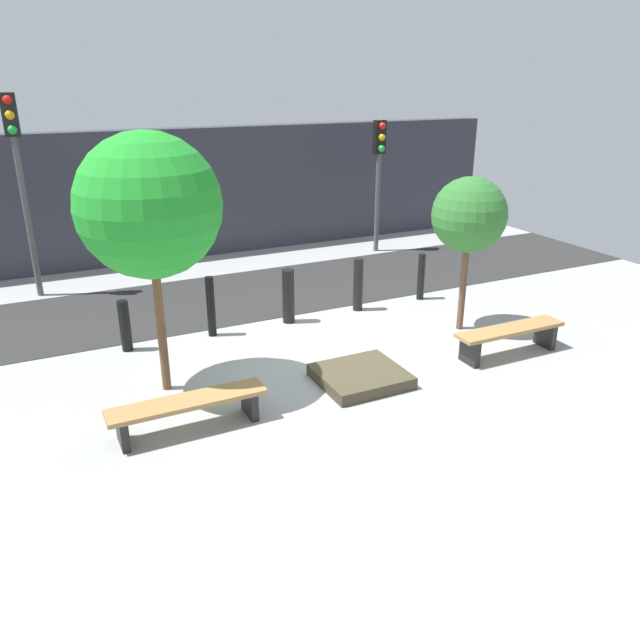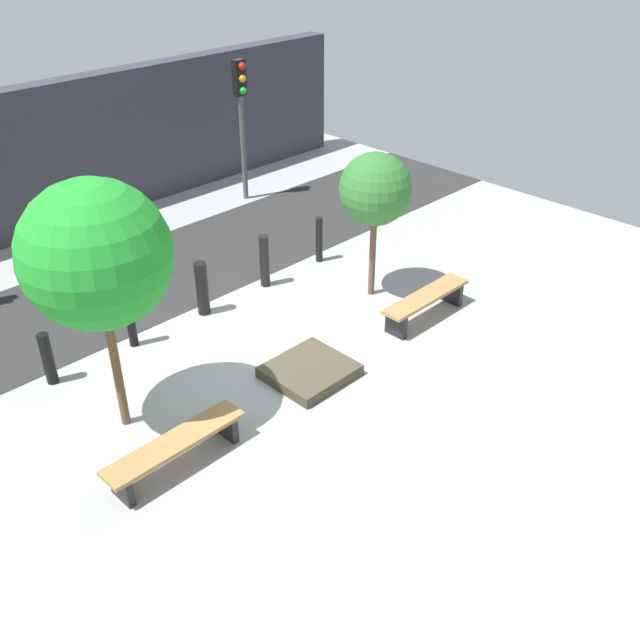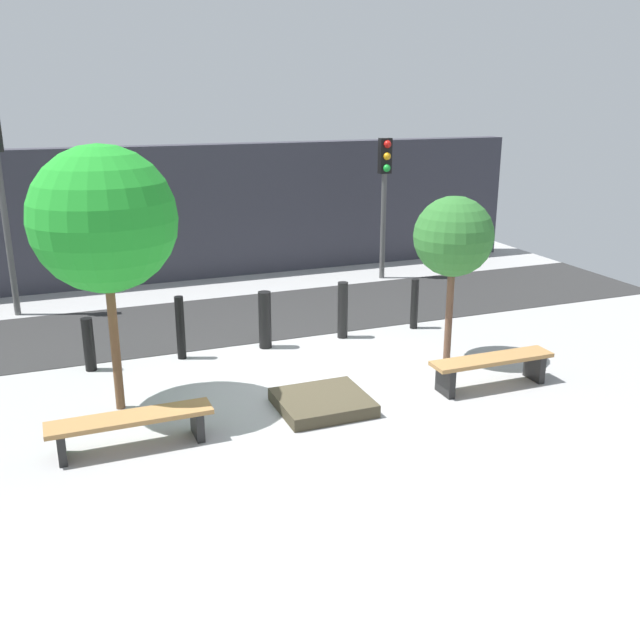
% 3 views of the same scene
% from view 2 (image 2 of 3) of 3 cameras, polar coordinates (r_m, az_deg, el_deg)
% --- Properties ---
extents(ground_plane, '(18.00, 18.00, 0.00)m').
position_cam_2_polar(ground_plane, '(11.47, -3.32, -2.98)').
color(ground_plane, '#9C9C9C').
extents(road_strip, '(18.00, 3.05, 0.01)m').
position_cam_2_polar(road_strip, '(14.09, -13.59, 3.21)').
color(road_strip, '#2A2A2A').
rests_on(road_strip, ground).
extents(building_facade, '(16.20, 0.50, 3.06)m').
position_cam_2_polar(building_facade, '(16.40, -21.12, 11.91)').
color(building_facade, '#33333D').
rests_on(building_facade, ground).
extents(bench_left, '(2.00, 0.43, 0.43)m').
position_cam_2_polar(bench_left, '(9.48, -11.48, -9.95)').
color(bench_left, black).
rests_on(bench_left, ground).
extents(bench_right, '(1.92, 0.42, 0.47)m').
position_cam_2_polar(bench_right, '(12.42, 8.45, 1.50)').
color(bench_right, black).
rests_on(bench_right, ground).
extents(planter_bed, '(1.23, 1.14, 0.18)m').
position_cam_2_polar(planter_bed, '(10.99, -0.83, -4.10)').
color(planter_bed, '#423B2A').
rests_on(planter_bed, ground).
extents(tree_behind_left_bench, '(1.90, 1.90, 3.59)m').
position_cam_2_polar(tree_behind_left_bench, '(9.13, -17.51, 4.97)').
color(tree_behind_left_bench, brown).
rests_on(tree_behind_left_bench, ground).
extents(tree_behind_right_bench, '(1.26, 1.26, 2.67)m').
position_cam_2_polar(tree_behind_right_bench, '(12.38, 4.45, 10.34)').
color(tree_behind_right_bench, brown).
rests_on(tree_behind_right_bench, ground).
extents(bollard_far_left, '(0.18, 0.18, 0.86)m').
position_cam_2_polar(bollard_far_left, '(11.42, -20.95, -2.91)').
color(bollard_far_left, black).
rests_on(bollard_far_left, ground).
extents(bollard_left, '(0.14, 0.14, 1.06)m').
position_cam_2_polar(bollard_left, '(11.86, -14.95, 0.20)').
color(bollard_left, black).
rests_on(bollard_left, ground).
extents(bollard_center, '(0.22, 0.22, 0.99)m').
position_cam_2_polar(bollard_center, '(12.53, -9.41, 2.50)').
color(bollard_center, black).
rests_on(bollard_center, ground).
extents(bollard_right, '(0.18, 0.18, 1.02)m').
position_cam_2_polar(bollard_right, '(13.29, -4.46, 4.72)').
color(bollard_right, black).
rests_on(bollard_right, ground).
extents(bollard_far_right, '(0.14, 0.14, 0.94)m').
position_cam_2_polar(bollard_far_right, '(14.18, -0.07, 6.46)').
color(bollard_far_right, black).
rests_on(bollard_far_right, ground).
extents(traffic_light_mid_west, '(0.28, 0.27, 3.21)m').
position_cam_2_polar(traffic_light_mid_west, '(16.80, -6.32, 16.75)').
color(traffic_light_mid_west, '#4F4F4F').
rests_on(traffic_light_mid_west, ground).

